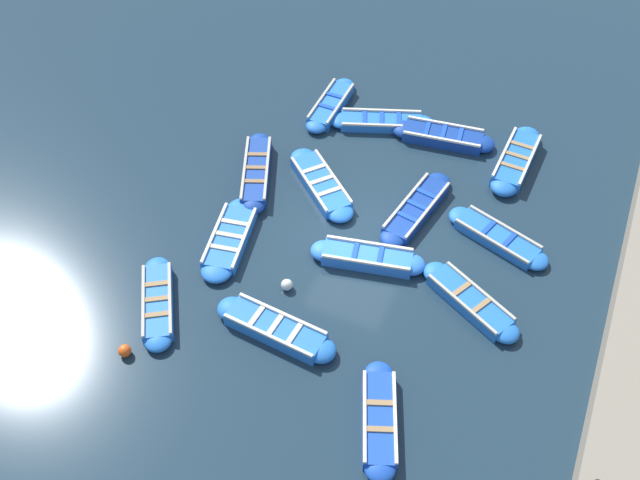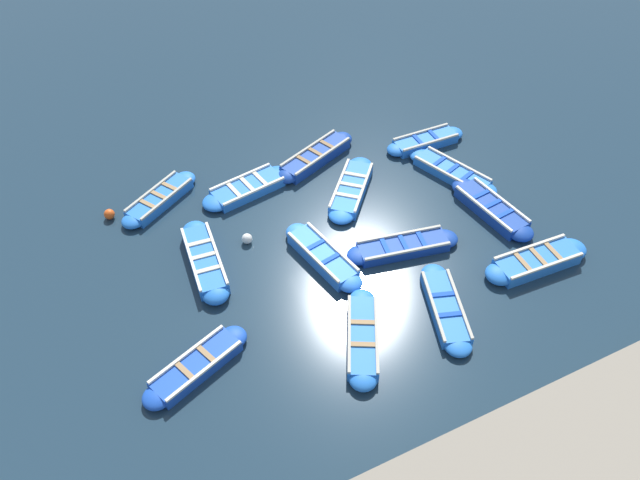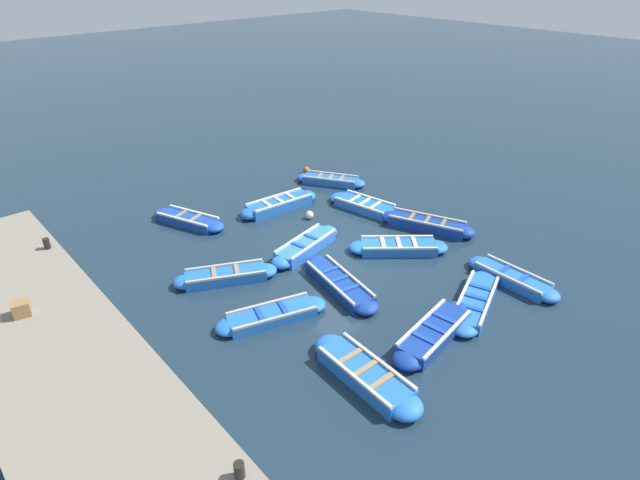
{
  "view_description": "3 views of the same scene",
  "coord_description": "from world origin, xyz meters",
  "px_view_note": "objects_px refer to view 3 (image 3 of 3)",
  "views": [
    {
      "loc": [
        -4.64,
        13.56,
        16.39
      ],
      "look_at": [
        0.77,
        0.95,
        0.5
      ],
      "focal_mm": 42.0,
      "sensor_mm": 36.0,
      "label": 1
    },
    {
      "loc": [
        -11.92,
        6.3,
        13.59
      ],
      "look_at": [
        -0.2,
        0.67,
        0.45
      ],
      "focal_mm": 35.0,
      "sensor_mm": 36.0,
      "label": 2
    },
    {
      "loc": [
        -10.22,
        -10.56,
        9.05
      ],
      "look_at": [
        -0.33,
        0.36,
        0.51
      ],
      "focal_mm": 28.0,
      "sensor_mm": 36.0,
      "label": 3
    }
  ],
  "objects_px": {
    "boat_mid_row": "(398,247)",
    "bollard_mid_north": "(47,243)",
    "boat_outer_right": "(365,205)",
    "boat_drifting": "(188,220)",
    "boat_tucked": "(365,374)",
    "wooden_crate": "(21,308)",
    "boat_far_corner": "(306,246)",
    "bollard_north": "(239,470)",
    "boat_outer_left": "(272,315)",
    "buoy_orange_near": "(309,215)",
    "boat_end_of_row": "(331,180)",
    "boat_bow_out": "(475,301)",
    "buoy_yellow_far": "(306,170)",
    "boat_stern_in": "(434,333)",
    "boat_inner_gap": "(279,204)",
    "boat_alongside": "(512,278)",
    "boat_broadside": "(226,276)",
    "boat_near_quay": "(427,224)",
    "boat_centre": "(339,283)"
  },
  "relations": [
    {
      "from": "boat_outer_left",
      "to": "boat_mid_row",
      "type": "height_order",
      "value": "boat_mid_row"
    },
    {
      "from": "boat_outer_right",
      "to": "wooden_crate",
      "type": "bearing_deg",
      "value": 177.14
    },
    {
      "from": "buoy_orange_near",
      "to": "boat_inner_gap",
      "type": "bearing_deg",
      "value": 103.55
    },
    {
      "from": "boat_outer_left",
      "to": "boat_near_quay",
      "type": "height_order",
      "value": "boat_near_quay"
    },
    {
      "from": "boat_broadside",
      "to": "bollard_north",
      "type": "distance_m",
      "value": 7.59
    },
    {
      "from": "boat_stern_in",
      "to": "boat_bow_out",
      "type": "relative_size",
      "value": 0.97
    },
    {
      "from": "bollard_north",
      "to": "boat_end_of_row",
      "type": "bearing_deg",
      "value": 40.52
    },
    {
      "from": "boat_near_quay",
      "to": "boat_tucked",
      "type": "bearing_deg",
      "value": -153.03
    },
    {
      "from": "boat_bow_out",
      "to": "boat_drifting",
      "type": "relative_size",
      "value": 1.09
    },
    {
      "from": "boat_tucked",
      "to": "wooden_crate",
      "type": "xyz_separation_m",
      "value": [
        -5.56,
        7.05,
        0.84
      ]
    },
    {
      "from": "boat_bow_out",
      "to": "boat_broadside",
      "type": "relative_size",
      "value": 1.09
    },
    {
      "from": "boat_mid_row",
      "to": "boat_drifting",
      "type": "height_order",
      "value": "boat_mid_row"
    },
    {
      "from": "boat_alongside",
      "to": "boat_mid_row",
      "type": "bearing_deg",
      "value": 108.12
    },
    {
      "from": "boat_alongside",
      "to": "boat_outer_right",
      "type": "bearing_deg",
      "value": 86.98
    },
    {
      "from": "boat_inner_gap",
      "to": "boat_outer_right",
      "type": "relative_size",
      "value": 1.04
    },
    {
      "from": "boat_bow_out",
      "to": "boat_far_corner",
      "type": "xyz_separation_m",
      "value": [
        -1.66,
        5.69,
        0.04
      ]
    },
    {
      "from": "boat_mid_row",
      "to": "bollard_mid_north",
      "type": "distance_m",
      "value": 11.51
    },
    {
      "from": "boat_outer_left",
      "to": "buoy_orange_near",
      "type": "height_order",
      "value": "boat_outer_left"
    },
    {
      "from": "boat_outer_right",
      "to": "boat_tucked",
      "type": "distance_m",
      "value": 9.36
    },
    {
      "from": "boat_stern_in",
      "to": "bollard_north",
      "type": "bearing_deg",
      "value": -176.26
    },
    {
      "from": "boat_alongside",
      "to": "boat_broadside",
      "type": "bearing_deg",
      "value": 137.09
    },
    {
      "from": "boat_outer_left",
      "to": "bollard_mid_north",
      "type": "xyz_separation_m",
      "value": [
        -3.72,
        6.82,
        0.85
      ]
    },
    {
      "from": "boat_outer_right",
      "to": "bollard_mid_north",
      "type": "height_order",
      "value": "bollard_mid_north"
    },
    {
      "from": "boat_stern_in",
      "to": "boat_centre",
      "type": "height_order",
      "value": "boat_stern_in"
    },
    {
      "from": "boat_near_quay",
      "to": "bollard_north",
      "type": "xyz_separation_m",
      "value": [
        -11.28,
        -4.33,
        0.81
      ]
    },
    {
      "from": "boat_end_of_row",
      "to": "boat_inner_gap",
      "type": "bearing_deg",
      "value": -172.13
    },
    {
      "from": "boat_alongside",
      "to": "boat_mid_row",
      "type": "relative_size",
      "value": 0.98
    },
    {
      "from": "boat_inner_gap",
      "to": "boat_near_quay",
      "type": "height_order",
      "value": "boat_inner_gap"
    },
    {
      "from": "boat_centre",
      "to": "boat_tucked",
      "type": "height_order",
      "value": "boat_tucked"
    },
    {
      "from": "boat_outer_right",
      "to": "boat_stern_in",
      "type": "relative_size",
      "value": 0.99
    },
    {
      "from": "bollard_north",
      "to": "wooden_crate",
      "type": "bearing_deg",
      "value": 101.5
    },
    {
      "from": "boat_far_corner",
      "to": "bollard_north",
      "type": "bearing_deg",
      "value": -138.09
    },
    {
      "from": "boat_mid_row",
      "to": "boat_broadside",
      "type": "relative_size",
      "value": 0.97
    },
    {
      "from": "boat_drifting",
      "to": "bollard_north",
      "type": "distance_m",
      "value": 11.79
    },
    {
      "from": "boat_outer_right",
      "to": "boat_drifting",
      "type": "bearing_deg",
      "value": 148.37
    },
    {
      "from": "boat_centre",
      "to": "boat_near_quay",
      "type": "xyz_separation_m",
      "value": [
        5.05,
        0.51,
        0.04
      ]
    },
    {
      "from": "buoy_orange_near",
      "to": "boat_outer_right",
      "type": "bearing_deg",
      "value": -21.36
    },
    {
      "from": "boat_far_corner",
      "to": "wooden_crate",
      "type": "relative_size",
      "value": 8.14
    },
    {
      "from": "boat_drifting",
      "to": "boat_far_corner",
      "type": "bearing_deg",
      "value": -65.91
    },
    {
      "from": "wooden_crate",
      "to": "buoy_yellow_far",
      "type": "bearing_deg",
      "value": 16.19
    },
    {
      "from": "boat_end_of_row",
      "to": "wooden_crate",
      "type": "height_order",
      "value": "wooden_crate"
    },
    {
      "from": "boat_tucked",
      "to": "boat_outer_left",
      "type": "bearing_deg",
      "value": 94.65
    },
    {
      "from": "boat_inner_gap",
      "to": "boat_bow_out",
      "type": "relative_size",
      "value": 1.0
    },
    {
      "from": "boat_inner_gap",
      "to": "wooden_crate",
      "type": "distance_m",
      "value": 9.97
    },
    {
      "from": "buoy_yellow_far",
      "to": "boat_tucked",
      "type": "bearing_deg",
      "value": -124.63
    },
    {
      "from": "boat_far_corner",
      "to": "boat_outer_left",
      "type": "bearing_deg",
      "value": -145.15
    },
    {
      "from": "boat_centre",
      "to": "boat_broadside",
      "type": "distance_m",
      "value": 3.6
    },
    {
      "from": "boat_centre",
      "to": "boat_stern_in",
      "type": "bearing_deg",
      "value": -86.27
    },
    {
      "from": "boat_centre",
      "to": "boat_mid_row",
      "type": "bearing_deg",
      "value": 3.29
    },
    {
      "from": "boat_outer_right",
      "to": "boat_alongside",
      "type": "height_order",
      "value": "boat_alongside"
    }
  ]
}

